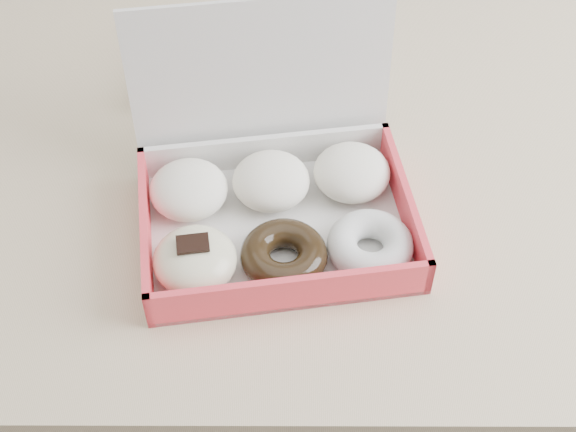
{
  "coord_description": "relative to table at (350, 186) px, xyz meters",
  "views": [
    {
      "loc": [
        -0.08,
        -0.77,
        1.47
      ],
      "look_at": [
        -0.09,
        -0.17,
        0.81
      ],
      "focal_mm": 50.0,
      "sensor_mm": 36.0,
      "label": 1
    }
  ],
  "objects": [
    {
      "name": "donut_box",
      "position": [
        -0.1,
        -0.13,
        0.11
      ],
      "size": [
        0.35,
        0.3,
        0.23
      ],
      "rotation": [
        0.0,
        0.0,
        0.15
      ],
      "color": "silver",
      "rests_on": "table"
    },
    {
      "name": "table",
      "position": [
        0.0,
        0.0,
        0.0
      ],
      "size": [
        1.2,
        0.8,
        0.75
      ],
      "color": "tan",
      "rests_on": "ground"
    },
    {
      "name": "newspapers",
      "position": [
        -0.14,
        0.14,
        0.1
      ],
      "size": [
        0.27,
        0.23,
        0.04
      ],
      "primitive_type": "cube",
      "rotation": [
        0.0,
        0.0,
        -0.16
      ],
      "color": "beige",
      "rests_on": "table"
    },
    {
      "name": "ground",
      "position": [
        0.0,
        0.0,
        -0.67
      ],
      "size": [
        4.0,
        4.0,
        0.0
      ],
      "primitive_type": "plane",
      "color": "black",
      "rests_on": "ground"
    }
  ]
}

